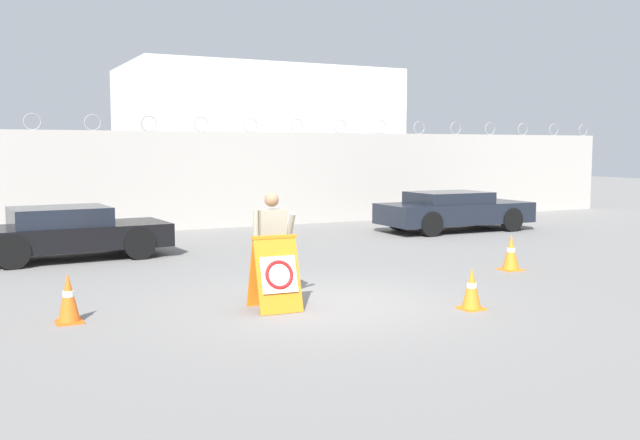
{
  "coord_description": "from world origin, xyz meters",
  "views": [
    {
      "loc": [
        -4.99,
        -10.03,
        2.47
      ],
      "look_at": [
        0.56,
        1.01,
        1.23
      ],
      "focal_mm": 40.0,
      "sensor_mm": 36.0,
      "label": 1
    }
  ],
  "objects_px": {
    "traffic_cone_near": "(511,253)",
    "parked_car_far_side": "(454,210)",
    "traffic_cone_mid": "(68,298)",
    "security_guard": "(272,241)",
    "parked_car_front_coupe": "(68,232)",
    "barricade_sign": "(275,273)",
    "traffic_cone_far": "(472,289)"
  },
  "relations": [
    {
      "from": "barricade_sign",
      "to": "parked_car_far_side",
      "type": "height_order",
      "value": "parked_car_far_side"
    },
    {
      "from": "parked_car_far_side",
      "to": "security_guard",
      "type": "bearing_deg",
      "value": -141.18
    },
    {
      "from": "traffic_cone_near",
      "to": "parked_car_front_coupe",
      "type": "xyz_separation_m",
      "value": [
        -7.86,
        5.57,
        0.25
      ]
    },
    {
      "from": "barricade_sign",
      "to": "parked_car_front_coupe",
      "type": "bearing_deg",
      "value": 111.62
    },
    {
      "from": "security_guard",
      "to": "barricade_sign",
      "type": "bearing_deg",
      "value": -106.47
    },
    {
      "from": "traffic_cone_near",
      "to": "parked_car_front_coupe",
      "type": "bearing_deg",
      "value": 144.65
    },
    {
      "from": "parked_car_far_side",
      "to": "traffic_cone_far",
      "type": "bearing_deg",
      "value": -124.49
    },
    {
      "from": "barricade_sign",
      "to": "traffic_cone_mid",
      "type": "relative_size",
      "value": 1.58
    },
    {
      "from": "security_guard",
      "to": "parked_car_front_coupe",
      "type": "height_order",
      "value": "security_guard"
    },
    {
      "from": "security_guard",
      "to": "traffic_cone_near",
      "type": "height_order",
      "value": "security_guard"
    },
    {
      "from": "parked_car_far_side",
      "to": "traffic_cone_near",
      "type": "bearing_deg",
      "value": -116.38
    },
    {
      "from": "traffic_cone_near",
      "to": "traffic_cone_mid",
      "type": "bearing_deg",
      "value": -176.13
    },
    {
      "from": "barricade_sign",
      "to": "traffic_cone_near",
      "type": "bearing_deg",
      "value": 15.14
    },
    {
      "from": "traffic_cone_mid",
      "to": "traffic_cone_far",
      "type": "xyz_separation_m",
      "value": [
        5.66,
        -1.89,
        -0.04
      ]
    },
    {
      "from": "security_guard",
      "to": "traffic_cone_far",
      "type": "distance_m",
      "value": 3.22
    },
    {
      "from": "parked_car_front_coupe",
      "to": "barricade_sign",
      "type": "bearing_deg",
      "value": -75.57
    },
    {
      "from": "traffic_cone_mid",
      "to": "traffic_cone_far",
      "type": "height_order",
      "value": "traffic_cone_mid"
    },
    {
      "from": "traffic_cone_near",
      "to": "parked_car_far_side",
      "type": "distance_m",
      "value": 6.9
    },
    {
      "from": "traffic_cone_far",
      "to": "barricade_sign",
      "type": "bearing_deg",
      "value": 153.97
    },
    {
      "from": "traffic_cone_near",
      "to": "parked_car_far_side",
      "type": "xyz_separation_m",
      "value": [
        3.2,
        6.11,
        0.26
      ]
    },
    {
      "from": "barricade_sign",
      "to": "traffic_cone_near",
      "type": "distance_m",
      "value": 5.81
    },
    {
      "from": "traffic_cone_far",
      "to": "parked_car_far_side",
      "type": "distance_m",
      "value": 10.58
    },
    {
      "from": "security_guard",
      "to": "traffic_cone_near",
      "type": "bearing_deg",
      "value": 7.68
    },
    {
      "from": "barricade_sign",
      "to": "traffic_cone_far",
      "type": "bearing_deg",
      "value": -22.27
    },
    {
      "from": "security_guard",
      "to": "parked_car_front_coupe",
      "type": "relative_size",
      "value": 0.41
    },
    {
      "from": "traffic_cone_near",
      "to": "parked_car_far_side",
      "type": "bearing_deg",
      "value": 62.35
    },
    {
      "from": "security_guard",
      "to": "parked_car_front_coupe",
      "type": "xyz_separation_m",
      "value": [
        -2.35,
        6.16,
        -0.38
      ]
    },
    {
      "from": "traffic_cone_far",
      "to": "parked_car_front_coupe",
      "type": "height_order",
      "value": "parked_car_front_coupe"
    },
    {
      "from": "traffic_cone_near",
      "to": "parked_car_far_side",
      "type": "height_order",
      "value": "parked_car_far_side"
    },
    {
      "from": "barricade_sign",
      "to": "traffic_cone_far",
      "type": "xyz_separation_m",
      "value": [
        2.71,
        -1.32,
        -0.26
      ]
    },
    {
      "from": "parked_car_front_coupe",
      "to": "traffic_cone_near",
      "type": "bearing_deg",
      "value": -38.78
    },
    {
      "from": "traffic_cone_far",
      "to": "parked_car_front_coupe",
      "type": "bearing_deg",
      "value": 121.23
    }
  ]
}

